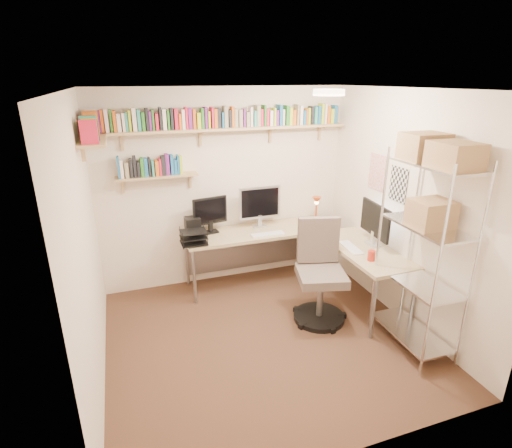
{
  "coord_description": "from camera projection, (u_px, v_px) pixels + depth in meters",
  "views": [
    {
      "loc": [
        -1.25,
        -3.33,
        2.59
      ],
      "look_at": [
        0.09,
        0.55,
        1.08
      ],
      "focal_mm": 28.0,
      "sensor_mm": 36.0,
      "label": 1
    }
  ],
  "objects": [
    {
      "name": "wall_shelves",
      "position": [
        191.0,
        130.0,
        4.55
      ],
      "size": [
        3.12,
        1.09,
        0.8
      ],
      "color": "tan",
      "rests_on": "ground"
    },
    {
      "name": "room_shell",
      "position": [
        267.0,
        197.0,
        3.7
      ],
      "size": [
        3.24,
        3.04,
        2.52
      ],
      "color": "beige",
      "rests_on": "ground"
    },
    {
      "name": "ground",
      "position": [
        265.0,
        337.0,
        4.23
      ],
      "size": [
        3.2,
        3.2,
        0.0
      ],
      "primitive_type": "plane",
      "color": "#40241B",
      "rests_on": "ground"
    },
    {
      "name": "corner_desk",
      "position": [
        276.0,
        236.0,
        4.96
      ],
      "size": [
        2.29,
        1.9,
        1.29
      ],
      "color": "tan",
      "rests_on": "ground"
    },
    {
      "name": "office_chair",
      "position": [
        320.0,
        279.0,
        4.45
      ],
      "size": [
        0.62,
        0.64,
        1.15
      ],
      "rotation": [
        0.0,
        0.0,
        -0.26
      ],
      "color": "black",
      "rests_on": "ground"
    },
    {
      "name": "wire_rack",
      "position": [
        432.0,
        197.0,
        3.57
      ],
      "size": [
        0.44,
        0.87,
        2.13
      ],
      "rotation": [
        0.0,
        0.0,
        -0.02
      ],
      "color": "silver",
      "rests_on": "ground"
    }
  ]
}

